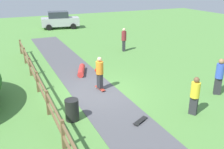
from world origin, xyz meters
The scene contains 11 objects.
ground_plane centered at (0.00, 0.00, 0.00)m, with size 60.00×60.00×0.00m, color #568E42.
asphalt_path centered at (0.00, 0.00, 0.01)m, with size 2.40×28.00×0.02m, color #515156.
wooden_fence centered at (-2.60, 0.00, 0.67)m, with size 0.12×18.12×1.10m.
trash_bin centered at (-1.80, -2.13, 0.45)m, with size 0.56×0.56×0.90m, color black.
skater_riding centered at (0.35, 0.19, 1.00)m, with size 0.43×0.82×1.75m.
skater_fallen centered at (0.31, 2.91, 0.20)m, with size 1.47×1.65×0.36m.
skateboard_loose centered at (0.61, -3.48, 0.09)m, with size 0.80×0.55×0.08m.
bystander_blue centered at (5.45, -2.71, 1.03)m, with size 0.53×0.53×1.85m.
bystander_yellow centered at (2.99, -3.79, 0.93)m, with size 0.52×0.52×1.68m.
bystander_maroon centered at (4.91, 6.48, 1.02)m, with size 0.47×0.47×1.83m.
parked_car_silver centered at (2.71, 18.35, 0.96)m, with size 4.41×2.50×1.92m.
Camera 1 is at (-4.14, -11.18, 5.42)m, focal length 41.23 mm.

